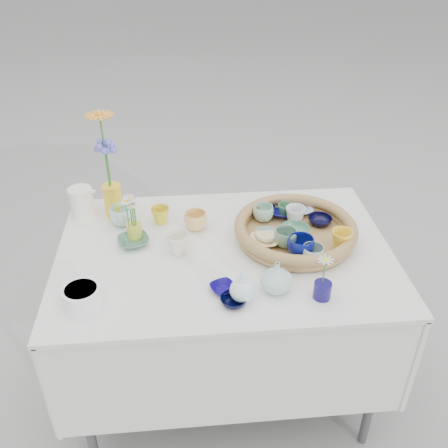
{
  "coord_description": "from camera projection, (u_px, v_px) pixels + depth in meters",
  "views": [
    {
      "loc": [
        -0.14,
        -1.52,
        1.88
      ],
      "look_at": [
        0.0,
        0.02,
        0.87
      ],
      "focal_mm": 40.0,
      "sensor_mm": 36.0,
      "label": 1
    }
  ],
  "objects": [
    {
      "name": "tray_ceramic_1",
      "position": [
        320.0,
        221.0,
        2.0
      ],
      "size": [
        0.09,
        0.09,
        0.03
      ],
      "primitive_type": "imported",
      "rotation": [
        0.0,
        0.0,
        0.0
      ],
      "color": "black",
      "rests_on": "wicker_tray"
    },
    {
      "name": "tray_ceramic_4",
      "position": [
        285.0,
        238.0,
        1.86
      ],
      "size": [
        0.11,
        0.11,
        0.07
      ],
      "primitive_type": "imported",
      "rotation": [
        0.0,
        0.0,
        0.32
      ],
      "color": "gray",
      "rests_on": "wicker_tray"
    },
    {
      "name": "tray_ceramic_10",
      "position": [
        264.0,
        241.0,
        1.88
      ],
      "size": [
        0.11,
        0.11,
        0.03
      ],
      "primitive_type": "imported",
      "rotation": [
        0.0,
        0.0,
        -0.07
      ],
      "color": "#FFCF92",
      "rests_on": "wicker_tray"
    },
    {
      "name": "loose_ceramic_0",
      "position": [
        161.0,
        215.0,
        2.03
      ],
      "size": [
        0.1,
        0.1,
        0.07
      ],
      "primitive_type": "imported",
      "rotation": [
        0.0,
        0.0,
        -0.31
      ],
      "color": "gold",
      "rests_on": "display_table"
    },
    {
      "name": "wicker_tray",
      "position": [
        295.0,
        230.0,
        1.93
      ],
      "size": [
        0.47,
        0.47,
        0.08
      ],
      "primitive_type": null,
      "color": "#925E2F",
      "rests_on": "display_table"
    },
    {
      "name": "white_pitcher",
      "position": [
        82.0,
        203.0,
        2.05
      ],
      "size": [
        0.14,
        0.1,
        0.13
      ],
      "primitive_type": null,
      "rotation": [
        0.0,
        0.0,
        -0.01
      ],
      "color": "white",
      "rests_on": "display_table"
    },
    {
      "name": "gerbera",
      "position": [
        105.0,
        152.0,
        1.93
      ],
      "size": [
        0.16,
        0.16,
        0.32
      ],
      "primitive_type": null,
      "rotation": [
        0.0,
        0.0,
        -0.38
      ],
      "color": "#F6A12F",
      "rests_on": "tall_vase_yellow"
    },
    {
      "name": "loose_ceramic_2",
      "position": [
        133.0,
        241.0,
        1.91
      ],
      "size": [
        0.15,
        0.15,
        0.03
      ],
      "primitive_type": "imported",
      "rotation": [
        0.0,
        0.0,
        0.3
      ],
      "color": "#43765C",
      "rests_on": "display_table"
    },
    {
      "name": "tray_ceramic_7",
      "position": [
        295.0,
        216.0,
        1.99
      ],
      "size": [
        0.08,
        0.08,
        0.07
      ],
      "primitive_type": "imported",
      "rotation": [
        0.0,
        0.0,
        -0.04
      ],
      "color": "silver",
      "rests_on": "wicker_tray"
    },
    {
      "name": "tray_ceramic_0",
      "position": [
        284.0,
        211.0,
        2.06
      ],
      "size": [
        0.16,
        0.16,
        0.03
      ],
      "primitive_type": "imported",
      "rotation": [
        0.0,
        0.0,
        -0.23
      ],
      "color": "#0E0F5E",
      "rests_on": "wicker_tray"
    },
    {
      "name": "tray_ceramic_5",
      "position": [
        267.0,
        236.0,
        1.91
      ],
      "size": [
        0.11,
        0.11,
        0.03
      ],
      "primitive_type": "imported",
      "rotation": [
        0.0,
        0.0,
        -0.21
      ],
      "color": "silver",
      "rests_on": "wicker_tray"
    },
    {
      "name": "bud_vase_seafoam",
      "position": [
        276.0,
        277.0,
        1.67
      ],
      "size": [
        0.13,
        0.13,
        0.11
      ],
      "primitive_type": "imported",
      "rotation": [
        0.0,
        0.0,
        -0.18
      ],
      "color": "#ABD1CB",
      "rests_on": "display_table"
    },
    {
      "name": "ground",
      "position": [
        224.0,
        383.0,
        2.31
      ],
      "size": [
        80.0,
        80.0,
        0.0
      ],
      "primitive_type": "plane",
      "color": "#A2A29F"
    },
    {
      "name": "tray_ceramic_9",
      "position": [
        301.0,
        247.0,
        1.81
      ],
      "size": [
        0.12,
        0.12,
        0.08
      ],
      "primitive_type": "imported",
      "rotation": [
        0.0,
        0.0,
        -0.24
      ],
      "color": "navy",
      "rests_on": "wicker_tray"
    },
    {
      "name": "tray_ceramic_11",
      "position": [
        313.0,
        254.0,
        1.78
      ],
      "size": [
        0.1,
        0.1,
        0.06
      ],
      "primitive_type": "imported",
      "rotation": [
        0.0,
        0.0,
        -0.28
      ],
      "color": "#93BDB1",
      "rests_on": "wicker_tray"
    },
    {
      "name": "tray_ceramic_8",
      "position": [
        301.0,
        211.0,
        2.07
      ],
      "size": [
        0.11,
        0.11,
        0.02
      ],
      "primitive_type": "imported",
      "rotation": [
        0.0,
        0.0,
        0.34
      ],
      "color": "#A9CEFA",
      "rests_on": "wicker_tray"
    },
    {
      "name": "loose_ceramic_6",
      "position": [
        233.0,
        301.0,
        1.63
      ],
      "size": [
        0.11,
        0.11,
        0.03
      ],
      "primitive_type": "imported",
      "rotation": [
        0.0,
        0.0,
        -0.27
      ],
      "color": "black",
      "rests_on": "display_table"
    },
    {
      "name": "bud_vase_cobalt",
      "position": [
        322.0,
        290.0,
        1.65
      ],
      "size": [
        0.06,
        0.06,
        0.06
      ],
      "primitive_type": "cylinder",
      "rotation": [
        0.0,
        0.0,
        -0.02
      ],
      "color": "#150F54",
      "rests_on": "display_table"
    },
    {
      "name": "tray_ceramic_6",
      "position": [
        263.0,
        213.0,
        2.01
      ],
      "size": [
        0.09,
        0.09,
        0.07
      ],
      "primitive_type": "imported",
      "rotation": [
        0.0,
        0.0,
        0.14
      ],
      "color": "#98C3AD",
      "rests_on": "wicker_tray"
    },
    {
      "name": "single_daisy",
      "position": [
        324.0,
        272.0,
        1.61
      ],
      "size": [
        0.08,
        0.08,
        0.11
      ],
      "primitive_type": null,
      "rotation": [
        0.0,
        0.0,
        0.34
      ],
      "color": "silver",
      "rests_on": "bud_vase_cobalt"
    },
    {
      "name": "bud_vase_paleblue",
      "position": [
        242.0,
        285.0,
        1.62
      ],
      "size": [
        0.09,
        0.09,
        0.13
      ],
      "primitive_type": null,
      "rotation": [
        0.0,
        0.0,
        0.12
      ],
      "color": "white",
      "rests_on": "display_table"
    },
    {
      "name": "loose_ceramic_1",
      "position": [
        196.0,
        221.0,
        1.99
      ],
      "size": [
        0.12,
        0.12,
        0.07
      ],
      "primitive_type": "imported",
      "rotation": [
        0.0,
        0.0,
        -0.35
      ],
      "color": "#F2C26E",
      "rests_on": "display_table"
    },
    {
      "name": "hydrangea",
      "position": [
        108.0,
        165.0,
        1.97
      ],
      "size": [
        0.09,
        0.09,
        0.24
      ],
      "primitive_type": null,
      "rotation": [
        0.0,
        0.0,
        0.29
      ],
      "color": "#6260C9",
      "rests_on": "tall_vase_yellow"
    },
    {
      "name": "daisy_posy",
      "position": [
        131.0,
        210.0,
        1.88
      ],
      "size": [
        0.09,
        0.09,
        0.13
      ],
      "primitive_type": null,
      "rotation": [
        0.0,
        0.0,
        -0.23
      ],
      "color": "white",
      "rests_on": "daisy_cup"
    },
    {
      "name": "tall_vase_yellow",
      "position": [
        113.0,
        201.0,
        2.06
      ],
      "size": [
        0.09,
        0.09,
        0.14
      ],
      "primitive_type": "cylinder",
      "rotation": [
        0.0,
        0.0,
        -0.21
      ],
      "color": "yellow",
      "rests_on": "display_table"
    },
    {
      "name": "loose_ceramic_3",
      "position": [
        178.0,
        243.0,
        1.85
      ],
      "size": [
        0.12,
        0.12,
        0.08
      ],
      "primitive_type": "imported",
      "rotation": [
        0.0,
        0.0,
        -0.43
      ],
      "color": "#F3ECC9",
      "rests_on": "display_table"
    },
    {
      "name": "tray_ceramic_3",
      "position": [
        295.0,
        231.0,
        1.93
      ],
      "size": [
        0.13,
        0.13,
        0.04
      ],
      "primitive_type": "imported",
      "rotation": [
        0.0,
        0.0,
        0.2
      ],
      "color": "slate",
      "rests_on": "wicker_tray"
    },
    {
      "name": "loose_ceramic_5",
      "position": [
        122.0,
        216.0,
        2.02
      ],
      "size": [
        0.11,
        0.11,
        0.08
      ],
      "primitive_type": "imported",
      "rotation": [
        0.0,
        0.0,
        0.07
      ],
      "color": "silver",
      "rests_on": "display_table"
    },
    {
      "name": "tray_ceramic_12",
      "position": [
        285.0,
        210.0,
        2.04
      ],
      "size": [
        0.08,
        0.08,
        0.06
      ],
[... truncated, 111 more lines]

